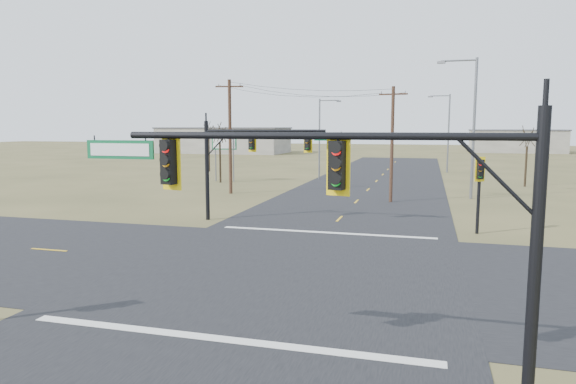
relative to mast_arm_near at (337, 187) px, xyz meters
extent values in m
plane|color=brown|center=(-3.50, 9.24, -4.58)|extent=(320.00, 320.00, 0.00)
cube|color=black|center=(-3.50, 9.24, -4.57)|extent=(160.00, 14.00, 0.02)
cube|color=black|center=(-3.50, 9.24, -4.57)|extent=(14.00, 160.00, 0.02)
cube|color=silver|center=(-3.50, 1.74, -4.55)|extent=(12.00, 0.40, 0.01)
cube|color=silver|center=(-3.50, 16.74, -4.55)|extent=(12.00, 0.40, 0.01)
cylinder|color=black|center=(4.00, 0.00, -1.45)|extent=(0.25, 0.25, 6.27)
cylinder|color=black|center=(-0.48, 0.00, 1.09)|extent=(8.96, 0.16, 0.16)
cube|color=#0D5E33|center=(-5.30, 0.00, 0.74)|extent=(1.80, 0.05, 0.45)
cylinder|color=black|center=(-11.56, 18.84, -1.46)|extent=(0.25, 0.25, 6.24)
cylinder|color=black|center=(-7.77, 18.84, 1.06)|extent=(7.58, 0.16, 0.16)
cube|color=#0D5E33|center=(-3.76, 18.84, 0.71)|extent=(1.80, 0.05, 0.45)
cylinder|color=black|center=(4.61, 18.78, -2.53)|extent=(0.18, 0.18, 4.11)
cylinder|color=#4B3020|center=(-0.88, 29.73, -0.10)|extent=(0.26, 0.26, 8.96)
cube|color=#4B3020|center=(-0.88, 29.73, 3.78)|extent=(2.19, 0.33, 0.12)
cylinder|color=#4B3020|center=(-14.98, 31.39, 0.39)|extent=(0.29, 0.29, 9.95)
cube|color=#4B3020|center=(-14.98, 31.39, 4.77)|extent=(2.39, 0.68, 0.12)
cylinder|color=slate|center=(-20.44, 40.79, -2.00)|extent=(0.14, 0.14, 5.16)
cylinder|color=slate|center=(-18.38, 40.79, -2.00)|extent=(0.14, 0.14, 5.16)
cube|color=#0D5E33|center=(-19.41, 40.79, -0.29)|extent=(2.75, 0.28, 1.72)
cylinder|color=slate|center=(5.36, 33.44, 1.10)|extent=(0.23, 0.23, 11.37)
cylinder|color=slate|center=(3.99, 33.44, 6.59)|extent=(2.73, 0.14, 0.14)
cube|color=slate|center=(2.63, 33.44, 6.49)|extent=(0.68, 0.45, 0.20)
cylinder|color=slate|center=(4.27, 58.64, 0.44)|extent=(0.20, 0.20, 10.04)
cylinder|color=slate|center=(3.07, 58.64, 5.26)|extent=(2.41, 0.12, 0.12)
cube|color=slate|center=(1.86, 58.64, 5.16)|extent=(0.60, 0.39, 0.18)
cylinder|color=slate|center=(-9.99, 45.79, -0.09)|extent=(0.18, 0.18, 8.99)
cylinder|color=slate|center=(-8.92, 45.79, 4.20)|extent=(2.16, 0.11, 0.11)
cube|color=slate|center=(-7.84, 45.79, 4.10)|extent=(0.53, 0.34, 0.16)
cylinder|color=black|center=(-19.39, 39.55, -2.43)|extent=(0.21, 0.21, 4.30)
cylinder|color=black|center=(-26.24, 52.05, -2.32)|extent=(0.21, 0.21, 4.53)
cylinder|color=black|center=(11.21, 44.13, -2.60)|extent=(0.21, 0.21, 3.97)
cube|color=#ADA699|center=(-43.50, 99.24, -1.83)|extent=(28.00, 14.00, 5.50)
cube|color=#ADA699|center=(21.50, 119.24, -2.08)|extent=(20.00, 12.00, 5.00)
camera|label=1|loc=(1.88, -10.87, 1.27)|focal=32.00mm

